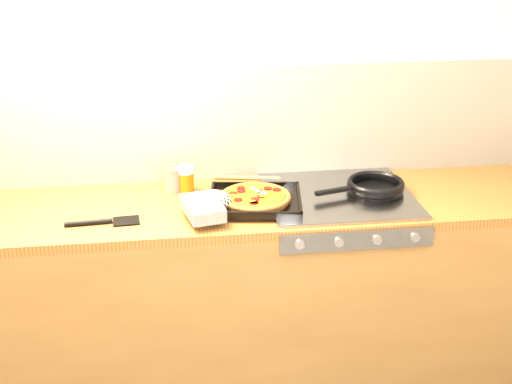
{
  "coord_description": "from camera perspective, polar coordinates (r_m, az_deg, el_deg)",
  "views": [
    {
      "loc": [
        -0.26,
        -1.57,
        2.05
      ],
      "look_at": [
        0.1,
        1.08,
        0.95
      ],
      "focal_mm": 50.0,
      "sensor_mm": 36.0,
      "label": 1
    }
  ],
  "objects": [
    {
      "name": "stovetop",
      "position": [
        2.99,
        6.62,
        -0.31
      ],
      "size": [
        0.6,
        0.56,
        0.02
      ],
      "primitive_type": "cube",
      "color": "gray",
      "rests_on": "counter_run"
    },
    {
      "name": "pizza_on_tray",
      "position": [
        2.83,
        -1.23,
        -0.66
      ],
      "size": [
        0.51,
        0.41,
        0.06
      ],
      "color": "black",
      "rests_on": "stovetop"
    },
    {
      "name": "black_spatula",
      "position": [
        2.78,
        -12.05,
        -2.36
      ],
      "size": [
        0.28,
        0.09,
        0.02
      ],
      "color": "black",
      "rests_on": "counter_run"
    },
    {
      "name": "wooden_spoon",
      "position": [
        3.14,
        -0.09,
        1.13
      ],
      "size": [
        0.3,
        0.09,
        0.02
      ],
      "color": "#A58446",
      "rests_on": "counter_run"
    },
    {
      "name": "frying_pan",
      "position": [
        3.02,
        9.46,
        0.46
      ],
      "size": [
        0.42,
        0.3,
        0.04
      ],
      "color": "black",
      "rests_on": "stovetop"
    },
    {
      "name": "juice_glass",
      "position": [
        3.01,
        -5.62,
        1.05
      ],
      "size": [
        0.08,
        0.08,
        0.12
      ],
      "color": "#D95C0C",
      "rests_on": "counter_run"
    },
    {
      "name": "room_shell",
      "position": [
        3.1,
        -2.62,
        5.48
      ],
      "size": [
        3.2,
        3.2,
        3.2
      ],
      "color": "white",
      "rests_on": "ground"
    },
    {
      "name": "tomato_can",
      "position": [
        3.02,
        -6.67,
        0.93
      ],
      "size": [
        0.1,
        0.1,
        0.11
      ],
      "color": "#AC0D19",
      "rests_on": "counter_run"
    },
    {
      "name": "counter_run",
      "position": [
        3.12,
        -1.88,
        -8.48
      ],
      "size": [
        3.2,
        0.62,
        0.9
      ],
      "color": "olive",
      "rests_on": "ground"
    }
  ]
}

